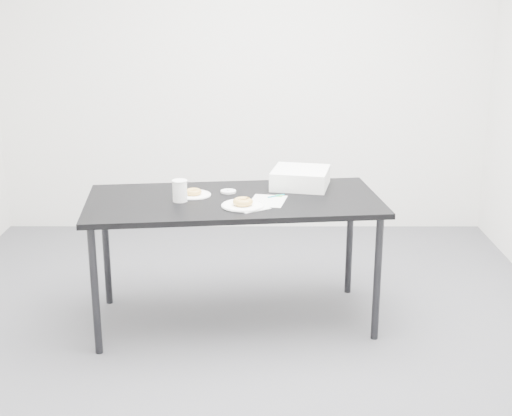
{
  "coord_description": "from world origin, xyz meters",
  "views": [
    {
      "loc": [
        0.11,
        -3.78,
        1.93
      ],
      "look_at": [
        0.1,
        0.02,
        0.77
      ],
      "focal_mm": 50.0,
      "sensor_mm": 36.0,
      "label": 1
    }
  ],
  "objects_px": {
    "table": "(234,208)",
    "donut_far": "(193,192)",
    "scorecard": "(268,201)",
    "pen": "(276,196)",
    "plate_far": "(194,195)",
    "plate_near": "(243,206)",
    "bakery_box": "(300,178)",
    "donut_near": "(243,202)",
    "coffee_cup": "(180,191)"
  },
  "relations": [
    {
      "from": "pen",
      "to": "donut_near",
      "type": "height_order",
      "value": "donut_near"
    },
    {
      "from": "plate_far",
      "to": "bakery_box",
      "type": "height_order",
      "value": "bakery_box"
    },
    {
      "from": "table",
      "to": "coffee_cup",
      "type": "height_order",
      "value": "coffee_cup"
    },
    {
      "from": "donut_near",
      "to": "plate_far",
      "type": "height_order",
      "value": "donut_near"
    },
    {
      "from": "donut_near",
      "to": "donut_far",
      "type": "distance_m",
      "value": 0.37
    },
    {
      "from": "plate_far",
      "to": "plate_near",
      "type": "bearing_deg",
      "value": -37.69
    },
    {
      "from": "pen",
      "to": "plate_far",
      "type": "bearing_deg",
      "value": 144.87
    },
    {
      "from": "pen",
      "to": "bakery_box",
      "type": "distance_m",
      "value": 0.28
    },
    {
      "from": "table",
      "to": "bakery_box",
      "type": "relative_size",
      "value": 5.34
    },
    {
      "from": "scorecard",
      "to": "pen",
      "type": "bearing_deg",
      "value": 70.98
    },
    {
      "from": "donut_near",
      "to": "plate_far",
      "type": "distance_m",
      "value": 0.38
    },
    {
      "from": "pen",
      "to": "plate_far",
      "type": "xyz_separation_m",
      "value": [
        -0.49,
        0.03,
        -0.0
      ]
    },
    {
      "from": "plate_near",
      "to": "bakery_box",
      "type": "relative_size",
      "value": 0.73
    },
    {
      "from": "scorecard",
      "to": "coffee_cup",
      "type": "xyz_separation_m",
      "value": [
        -0.5,
        -0.01,
        0.06
      ]
    },
    {
      "from": "plate_far",
      "to": "coffee_cup",
      "type": "bearing_deg",
      "value": -118.32
    },
    {
      "from": "pen",
      "to": "table",
      "type": "bearing_deg",
      "value": 156.53
    },
    {
      "from": "scorecard",
      "to": "plate_near",
      "type": "xyz_separation_m",
      "value": [
        -0.14,
        -0.11,
        0.01
      ]
    },
    {
      "from": "pen",
      "to": "plate_far",
      "type": "distance_m",
      "value": 0.49
    },
    {
      "from": "plate_far",
      "to": "bakery_box",
      "type": "xyz_separation_m",
      "value": [
        0.64,
        0.2,
        0.05
      ]
    },
    {
      "from": "table",
      "to": "plate_far",
      "type": "bearing_deg",
      "value": 158.22
    },
    {
      "from": "scorecard",
      "to": "donut_far",
      "type": "relative_size",
      "value": 2.55
    },
    {
      "from": "plate_near",
      "to": "bakery_box",
      "type": "distance_m",
      "value": 0.55
    },
    {
      "from": "pen",
      "to": "plate_near",
      "type": "xyz_separation_m",
      "value": [
        -0.19,
        -0.2,
        0.0
      ]
    },
    {
      "from": "plate_near",
      "to": "coffee_cup",
      "type": "relative_size",
      "value": 1.94
    },
    {
      "from": "pen",
      "to": "bakery_box",
      "type": "xyz_separation_m",
      "value": [
        0.16,
        0.23,
        0.05
      ]
    },
    {
      "from": "scorecard",
      "to": "plate_near",
      "type": "distance_m",
      "value": 0.18
    },
    {
      "from": "donut_far",
      "to": "table",
      "type": "bearing_deg",
      "value": -15.45
    },
    {
      "from": "scorecard",
      "to": "bakery_box",
      "type": "relative_size",
      "value": 0.74
    },
    {
      "from": "pen",
      "to": "donut_near",
      "type": "relative_size",
      "value": 1.0
    },
    {
      "from": "donut_far",
      "to": "plate_near",
      "type": "bearing_deg",
      "value": -37.69
    },
    {
      "from": "pen",
      "to": "donut_far",
      "type": "distance_m",
      "value": 0.49
    },
    {
      "from": "plate_far",
      "to": "coffee_cup",
      "type": "distance_m",
      "value": 0.15
    },
    {
      "from": "donut_far",
      "to": "coffee_cup",
      "type": "relative_size",
      "value": 0.77
    },
    {
      "from": "plate_far",
      "to": "donut_far",
      "type": "xyz_separation_m",
      "value": [
        0.0,
        0.0,
        0.02
      ]
    },
    {
      "from": "scorecard",
      "to": "donut_far",
      "type": "height_order",
      "value": "donut_far"
    },
    {
      "from": "table",
      "to": "donut_far",
      "type": "relative_size",
      "value": 18.41
    },
    {
      "from": "scorecard",
      "to": "coffee_cup",
      "type": "relative_size",
      "value": 1.96
    },
    {
      "from": "pen",
      "to": "donut_far",
      "type": "height_order",
      "value": "donut_far"
    },
    {
      "from": "table",
      "to": "scorecard",
      "type": "xyz_separation_m",
      "value": [
        0.2,
        -0.05,
        0.06
      ]
    },
    {
      "from": "scorecard",
      "to": "pen",
      "type": "relative_size",
      "value": 2.15
    },
    {
      "from": "donut_near",
      "to": "plate_far",
      "type": "relative_size",
      "value": 0.56
    },
    {
      "from": "table",
      "to": "plate_near",
      "type": "bearing_deg",
      "value": -76.86
    },
    {
      "from": "bakery_box",
      "to": "scorecard",
      "type": "bearing_deg",
      "value": -111.45
    },
    {
      "from": "table",
      "to": "donut_far",
      "type": "height_order",
      "value": "donut_far"
    },
    {
      "from": "scorecard",
      "to": "pen",
      "type": "height_order",
      "value": "pen"
    },
    {
      "from": "table",
      "to": "plate_near",
      "type": "xyz_separation_m",
      "value": [
        0.06,
        -0.16,
        0.07
      ]
    },
    {
      "from": "scorecard",
      "to": "plate_far",
      "type": "xyz_separation_m",
      "value": [
        -0.44,
        0.12,
        0.0
      ]
    },
    {
      "from": "plate_far",
      "to": "bakery_box",
      "type": "bearing_deg",
      "value": 17.13
    },
    {
      "from": "table",
      "to": "coffee_cup",
      "type": "xyz_separation_m",
      "value": [
        -0.31,
        -0.06,
        0.12
      ]
    },
    {
      "from": "table",
      "to": "scorecard",
      "type": "bearing_deg",
      "value": -20.85
    }
  ]
}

